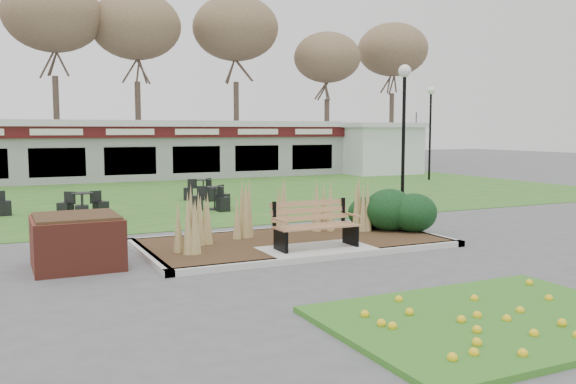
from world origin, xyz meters
name	(u,v)px	position (x,y,z in m)	size (l,w,h in m)	color
ground	(320,256)	(0.00, 0.00, 0.00)	(100.00, 100.00, 0.00)	#515154
lawn	(166,196)	(0.00, 12.00, 0.01)	(34.00, 16.00, 0.02)	#286820
flower_bed	(493,317)	(0.00, -4.60, 0.07)	(4.20, 3.00, 0.16)	#307621
planting_bed	(341,223)	(1.27, 1.35, 0.37)	(6.75, 3.40, 1.27)	#352715
park_bench	(314,224)	(0.00, 0.25, 0.59)	(1.70, 0.66, 0.93)	#946443
brick_planter	(77,241)	(-4.40, 1.00, 0.48)	(1.50, 1.50, 0.95)	brown
food_pavilion	(124,150)	(0.00, 19.96, 1.48)	(24.60, 3.40, 2.90)	gray
service_hut	(379,148)	(13.50, 18.00, 1.45)	(4.40, 3.40, 2.83)	silver
tree_backdrop	(96,30)	(0.00, 28.00, 8.36)	(47.24, 5.24, 10.36)	#47382B
lamp_post_mid_right	(404,107)	(4.58, 3.61, 3.09)	(0.35, 0.35, 4.23)	black
lamp_post_far_right	(431,112)	(13.32, 13.39, 3.29)	(0.37, 0.37, 4.51)	black
bistro_set_b	(215,202)	(0.32, 7.33, 0.26)	(1.31, 1.25, 0.71)	black
bistro_set_c	(83,211)	(-3.58, 6.90, 0.26)	(1.36, 1.29, 0.73)	black
bistro_set_d	(203,193)	(0.81, 9.98, 0.26)	(1.30, 1.28, 0.71)	black
patio_umbrella	(416,147)	(16.00, 18.00, 1.48)	(2.15, 2.18, 2.33)	black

